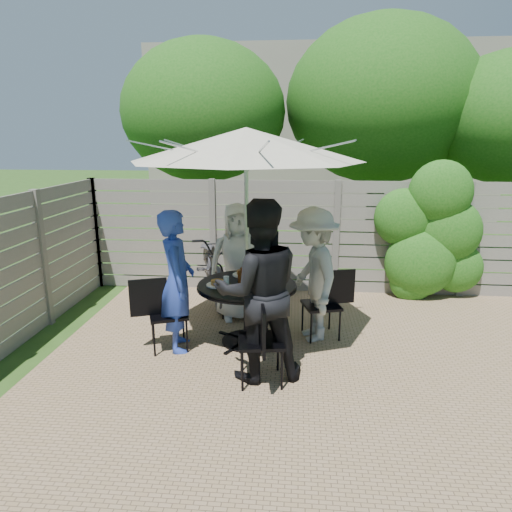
# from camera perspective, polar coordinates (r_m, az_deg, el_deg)

# --- Properties ---
(backyard_envelope) EXTENTS (60.00, 60.00, 5.00)m
(backyard_envelope) POSITION_cam_1_polar(r_m,az_deg,el_deg) (14.56, 8.29, 14.98)
(backyard_envelope) COLOR #284916
(backyard_envelope) RESTS_ON ground
(patio_table) EXTENTS (1.45, 1.45, 0.78)m
(patio_table) POSITION_cam_1_polar(r_m,az_deg,el_deg) (5.60, -1.14, -5.78)
(patio_table) COLOR black
(patio_table) RESTS_ON ground
(umbrella) EXTENTS (3.29, 3.29, 2.61)m
(umbrella) POSITION_cam_1_polar(r_m,az_deg,el_deg) (5.25, -1.25, 13.73)
(umbrella) COLOR silver
(umbrella) RESTS_ON ground
(chair_back) EXTENTS (0.52, 0.72, 0.97)m
(chair_back) POSITION_cam_1_polar(r_m,az_deg,el_deg) (6.59, -2.39, -4.93)
(chair_back) COLOR black
(chair_back) RESTS_ON ground
(person_back) EXTENTS (0.91, 0.71, 1.65)m
(person_back) POSITION_cam_1_polar(r_m,az_deg,el_deg) (6.30, -2.29, -0.77)
(person_back) COLOR silver
(person_back) RESTS_ON ground
(chair_left) EXTENTS (0.70, 0.56, 0.91)m
(chair_left) POSITION_cam_1_polar(r_m,az_deg,el_deg) (5.65, -10.96, -8.83)
(chair_left) COLOR black
(chair_left) RESTS_ON ground
(person_left) EXTENTS (0.55, 0.71, 1.71)m
(person_left) POSITION_cam_1_polar(r_m,az_deg,el_deg) (5.45, -9.83, -3.17)
(person_left) COLOR #2A45B8
(person_left) RESTS_ON ground
(chair_front) EXTENTS (0.52, 0.72, 0.95)m
(chair_front) POSITION_cam_1_polar(r_m,az_deg,el_deg) (4.83, 0.63, -12.59)
(chair_front) COLOR black
(chair_front) RESTS_ON ground
(person_front) EXTENTS (1.09, 0.95, 1.92)m
(person_front) POSITION_cam_1_polar(r_m,az_deg,el_deg) (4.69, 0.37, -4.49)
(person_front) COLOR black
(person_front) RESTS_ON ground
(chair_right) EXTENTS (0.68, 0.53, 0.89)m
(chair_right) POSITION_cam_1_polar(r_m,az_deg,el_deg) (5.91, 8.24, -7.65)
(chair_right) COLOR black
(chair_right) RESTS_ON ground
(person_right) EXTENTS (0.89, 1.22, 1.69)m
(person_right) POSITION_cam_1_polar(r_m,az_deg,el_deg) (5.68, 7.16, -2.39)
(person_right) COLOR #AEAFAA
(person_right) RESTS_ON ground
(plate_back) EXTENTS (0.26, 0.26, 0.06)m
(plate_back) POSITION_cam_1_polar(r_m,az_deg,el_deg) (5.86, -1.68, -2.18)
(plate_back) COLOR white
(plate_back) RESTS_ON patio_table
(plate_left) EXTENTS (0.26, 0.26, 0.06)m
(plate_left) POSITION_cam_1_polar(r_m,az_deg,el_deg) (5.48, -4.88, -3.44)
(plate_left) COLOR white
(plate_left) RESTS_ON patio_table
(plate_front) EXTENTS (0.26, 0.26, 0.06)m
(plate_front) POSITION_cam_1_polar(r_m,az_deg,el_deg) (5.18, -0.55, -4.46)
(plate_front) COLOR white
(plate_front) RESTS_ON patio_table
(plate_right) EXTENTS (0.26, 0.26, 0.06)m
(plate_right) POSITION_cam_1_polar(r_m,az_deg,el_deg) (5.58, 2.51, -3.05)
(plate_right) COLOR white
(plate_right) RESTS_ON patio_table
(plate_extra) EXTENTS (0.24, 0.24, 0.06)m
(plate_extra) POSITION_cam_1_polar(r_m,az_deg,el_deg) (5.27, 1.28, -4.14)
(plate_extra) COLOR white
(plate_extra) RESTS_ON patio_table
(glass_left) EXTENTS (0.07, 0.07, 0.14)m
(glass_left) POSITION_cam_1_polar(r_m,az_deg,el_deg) (5.37, -3.73, -3.27)
(glass_left) COLOR silver
(glass_left) RESTS_ON patio_table
(glass_front) EXTENTS (0.07, 0.07, 0.14)m
(glass_front) POSITION_cam_1_polar(r_m,az_deg,el_deg) (5.28, 0.40, -3.58)
(glass_front) COLOR silver
(glass_front) RESTS_ON patio_table
(glass_right) EXTENTS (0.07, 0.07, 0.14)m
(glass_right) POSITION_cam_1_polar(r_m,az_deg,el_deg) (5.64, 1.29, -2.35)
(glass_right) COLOR silver
(glass_right) RESTS_ON patio_table
(syrup_jug) EXTENTS (0.09, 0.09, 0.16)m
(syrup_jug) POSITION_cam_1_polar(r_m,az_deg,el_deg) (5.54, -1.85, -2.58)
(syrup_jug) COLOR #59280C
(syrup_jug) RESTS_ON patio_table
(coffee_cup) EXTENTS (0.08, 0.08, 0.12)m
(coffee_cup) POSITION_cam_1_polar(r_m,az_deg,el_deg) (5.73, -0.50, -2.19)
(coffee_cup) COLOR #C6B293
(coffee_cup) RESTS_ON patio_table
(bicycle) EXTENTS (1.35, 2.19, 1.09)m
(bicycle) POSITION_cam_1_polar(r_m,az_deg,el_deg) (7.24, -5.44, -1.07)
(bicycle) COLOR #333338
(bicycle) RESTS_ON ground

